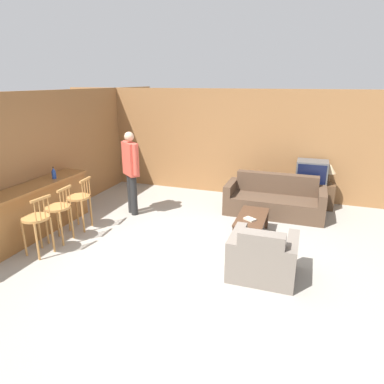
{
  "coord_description": "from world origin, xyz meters",
  "views": [
    {
      "loc": [
        1.79,
        -4.71,
        2.78
      ],
      "look_at": [
        -0.15,
        0.87,
        0.85
      ],
      "focal_mm": 32.0,
      "sensor_mm": 36.0,
      "label": 1
    }
  ],
  "objects_px": {
    "couch_far": "(274,201)",
    "coffee_table": "(252,219)",
    "bar_chair_mid": "(58,211)",
    "book_on_table": "(250,219)",
    "tv": "(312,172)",
    "armchair_near": "(262,258)",
    "bar_chair_far": "(79,201)",
    "tv_unit": "(309,194)",
    "person_by_window": "(131,169)",
    "table_lamp": "(330,169)",
    "bottle": "(54,173)",
    "bar_chair_near": "(37,222)"
  },
  "relations": [
    {
      "from": "couch_far",
      "to": "coffee_table",
      "type": "bearing_deg",
      "value": -101.17
    },
    {
      "from": "bar_chair_mid",
      "to": "book_on_table",
      "type": "height_order",
      "value": "bar_chair_mid"
    },
    {
      "from": "couch_far",
      "to": "tv",
      "type": "bearing_deg",
      "value": 47.12
    },
    {
      "from": "armchair_near",
      "to": "bar_chair_far",
      "type": "bearing_deg",
      "value": 170.94
    },
    {
      "from": "couch_far",
      "to": "tv_unit",
      "type": "xyz_separation_m",
      "value": [
        0.71,
        0.76,
        -0.01
      ]
    },
    {
      "from": "bar_chair_far",
      "to": "armchair_near",
      "type": "bearing_deg",
      "value": -9.06
    },
    {
      "from": "couch_far",
      "to": "armchair_near",
      "type": "relative_size",
      "value": 2.16
    },
    {
      "from": "bar_chair_far",
      "to": "person_by_window",
      "type": "height_order",
      "value": "person_by_window"
    },
    {
      "from": "coffee_table",
      "to": "table_lamp",
      "type": "relative_size",
      "value": 2.36
    },
    {
      "from": "armchair_near",
      "to": "bottle",
      "type": "relative_size",
      "value": 4.15
    },
    {
      "from": "coffee_table",
      "to": "person_by_window",
      "type": "xyz_separation_m",
      "value": [
        -2.65,
        0.34,
        0.66
      ]
    },
    {
      "from": "bar_chair_mid",
      "to": "tv",
      "type": "distance_m",
      "value": 5.4
    },
    {
      "from": "book_on_table",
      "to": "bar_chair_far",
      "type": "bearing_deg",
      "value": -170.5
    },
    {
      "from": "couch_far",
      "to": "book_on_table",
      "type": "relative_size",
      "value": 8.6
    },
    {
      "from": "bottle",
      "to": "coffee_table",
      "type": "bearing_deg",
      "value": 10.01
    },
    {
      "from": "bar_chair_near",
      "to": "bottle",
      "type": "height_order",
      "value": "bottle"
    },
    {
      "from": "bar_chair_near",
      "to": "couch_far",
      "type": "height_order",
      "value": "bar_chair_near"
    },
    {
      "from": "bar_chair_far",
      "to": "coffee_table",
      "type": "xyz_separation_m",
      "value": [
        3.21,
        0.72,
        -0.23
      ]
    },
    {
      "from": "book_on_table",
      "to": "table_lamp",
      "type": "distance_m",
      "value": 2.7
    },
    {
      "from": "bar_chair_near",
      "to": "person_by_window",
      "type": "xyz_separation_m",
      "value": [
        0.56,
        2.16,
        0.43
      ]
    },
    {
      "from": "book_on_table",
      "to": "table_lamp",
      "type": "bearing_deg",
      "value": 59.29
    },
    {
      "from": "tv_unit",
      "to": "book_on_table",
      "type": "relative_size",
      "value": 4.39
    },
    {
      "from": "bar_chair_far",
      "to": "table_lamp",
      "type": "distance_m",
      "value": 5.38
    },
    {
      "from": "bottle",
      "to": "bar_chair_far",
      "type": "bearing_deg",
      "value": -5.27
    },
    {
      "from": "couch_far",
      "to": "bottle",
      "type": "relative_size",
      "value": 8.99
    },
    {
      "from": "bar_chair_near",
      "to": "tv_unit",
      "type": "bearing_deg",
      "value": 43.21
    },
    {
      "from": "table_lamp",
      "to": "tv",
      "type": "bearing_deg",
      "value": -179.53
    },
    {
      "from": "tv_unit",
      "to": "bottle",
      "type": "distance_m",
      "value": 5.56
    },
    {
      "from": "bottle",
      "to": "person_by_window",
      "type": "relative_size",
      "value": 0.13
    },
    {
      "from": "book_on_table",
      "to": "person_by_window",
      "type": "height_order",
      "value": "person_by_window"
    },
    {
      "from": "book_on_table",
      "to": "bottle",
      "type": "bearing_deg",
      "value": -172.7
    },
    {
      "from": "armchair_near",
      "to": "coffee_table",
      "type": "relative_size",
      "value": 0.91
    },
    {
      "from": "bar_chair_near",
      "to": "coffee_table",
      "type": "height_order",
      "value": "bar_chair_near"
    },
    {
      "from": "coffee_table",
      "to": "bottle",
      "type": "height_order",
      "value": "bottle"
    },
    {
      "from": "armchair_near",
      "to": "coffee_table",
      "type": "distance_m",
      "value": 1.35
    },
    {
      "from": "table_lamp",
      "to": "bottle",
      "type": "bearing_deg",
      "value": -151.65
    },
    {
      "from": "coffee_table",
      "to": "bottle",
      "type": "distance_m",
      "value": 3.91
    },
    {
      "from": "tv",
      "to": "table_lamp",
      "type": "relative_size",
      "value": 1.5
    },
    {
      "from": "armchair_near",
      "to": "tv",
      "type": "relative_size",
      "value": 1.43
    },
    {
      "from": "table_lamp",
      "to": "book_on_table",
      "type": "bearing_deg",
      "value": -120.71
    },
    {
      "from": "tv_unit",
      "to": "person_by_window",
      "type": "xyz_separation_m",
      "value": [
        -3.62,
        -1.77,
        0.72
      ]
    },
    {
      "from": "bar_chair_mid",
      "to": "bar_chair_far",
      "type": "distance_m",
      "value": 0.59
    },
    {
      "from": "bar_chair_mid",
      "to": "bottle",
      "type": "xyz_separation_m",
      "value": [
        -0.57,
        0.64,
        0.48
      ]
    },
    {
      "from": "tv",
      "to": "table_lamp",
      "type": "xyz_separation_m",
      "value": [
        0.38,
        0.0,
        0.08
      ]
    },
    {
      "from": "couch_far",
      "to": "book_on_table",
      "type": "height_order",
      "value": "couch_far"
    },
    {
      "from": "tv_unit",
      "to": "bar_chair_near",
      "type": "bearing_deg",
      "value": -136.79
    },
    {
      "from": "bar_chair_mid",
      "to": "bottle",
      "type": "relative_size",
      "value": 4.46
    },
    {
      "from": "bar_chair_near",
      "to": "bottle",
      "type": "xyz_separation_m",
      "value": [
        -0.57,
        1.16,
        0.48
      ]
    },
    {
      "from": "coffee_table",
      "to": "bottle",
      "type": "relative_size",
      "value": 4.58
    },
    {
      "from": "tv",
      "to": "coffee_table",
      "type": "bearing_deg",
      "value": -114.83
    }
  ]
}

